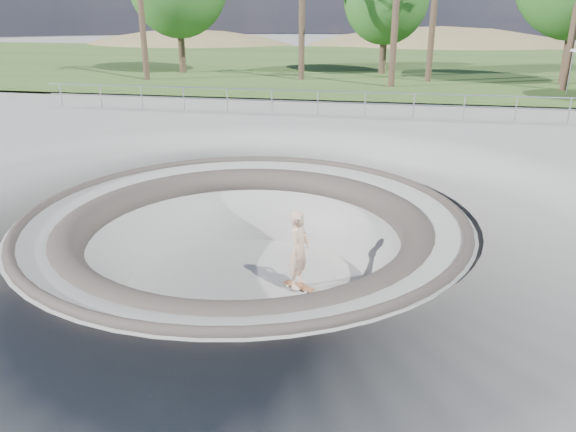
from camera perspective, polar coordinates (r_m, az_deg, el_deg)
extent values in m
plane|color=#979792|center=(13.07, -4.40, 0.10)|extent=(180.00, 180.00, 0.00)
torus|color=#979792|center=(13.90, -4.18, -7.64)|extent=(14.00, 14.00, 4.00)
cylinder|color=#979792|center=(13.88, -4.18, -7.46)|extent=(6.60, 6.60, 0.10)
torus|color=#443B36|center=(13.08, -4.40, 0.01)|extent=(10.24, 10.24, 0.24)
torus|color=#443B36|center=(13.24, -4.35, -1.73)|extent=(8.91, 8.91, 0.81)
cube|color=#365220|center=(46.12, 6.99, 15.11)|extent=(180.00, 36.00, 0.12)
ellipsoid|color=brown|center=(72.27, -9.94, 11.62)|extent=(50.40, 36.00, 23.40)
ellipsoid|color=brown|center=(73.02, 14.66, 10.21)|extent=(61.60, 44.00, 28.60)
cylinder|color=#93979B|center=(24.26, 3.06, 12.57)|extent=(25.00, 0.05, 0.05)
cylinder|color=#93979B|center=(24.33, 3.04, 11.52)|extent=(25.00, 0.05, 0.05)
cube|color=#8F5939|center=(13.75, 1.10, -7.11)|extent=(0.83, 0.54, 0.02)
cylinder|color=silver|center=(13.76, 1.09, -7.24)|extent=(0.10, 0.17, 0.04)
cylinder|color=silver|center=(13.76, 1.09, -7.24)|extent=(0.10, 0.17, 0.04)
cylinder|color=beige|center=(13.77, 1.09, -7.27)|extent=(0.07, 0.05, 0.06)
cylinder|color=beige|center=(13.77, 1.09, -7.27)|extent=(0.07, 0.05, 0.06)
cylinder|color=beige|center=(13.77, 1.09, -7.27)|extent=(0.07, 0.05, 0.06)
cylinder|color=beige|center=(13.77, 1.09, -7.27)|extent=(0.07, 0.05, 0.06)
imported|color=#D1A587|center=(13.33, 1.12, -3.43)|extent=(0.61, 0.79, 1.92)
cylinder|color=#93979B|center=(32.66, 27.02, 12.81)|extent=(0.06, 0.06, 2.11)
cylinder|color=brown|center=(35.07, 1.42, 19.89)|extent=(0.36, 0.36, 7.86)
cylinder|color=brown|center=(35.24, 14.60, 19.78)|extent=(0.36, 0.36, 8.47)
cylinder|color=brown|center=(39.70, -10.86, 17.90)|extent=(0.44, 0.44, 5.45)
cylinder|color=brown|center=(38.93, 9.70, 17.28)|extent=(0.44, 0.44, 4.57)
cylinder|color=brown|center=(36.72, 26.77, 16.32)|extent=(0.44, 0.44, 5.91)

